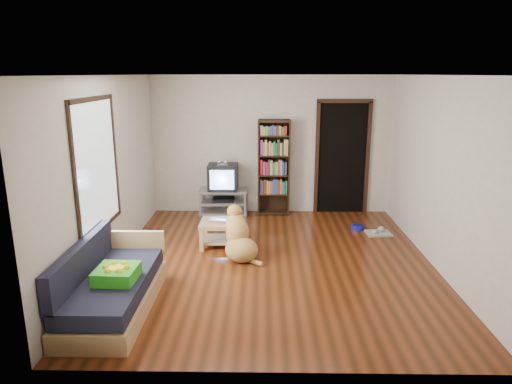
{
  "coord_description": "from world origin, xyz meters",
  "views": [
    {
      "loc": [
        -0.14,
        -6.08,
        2.62
      ],
      "look_at": [
        -0.25,
        0.53,
        0.9
      ],
      "focal_mm": 32.0,
      "sensor_mm": 36.0,
      "label": 1
    }
  ],
  "objects_px": {
    "laptop": "(218,221)",
    "sofa": "(111,288)",
    "dog_bowl": "(358,227)",
    "crt_tv": "(223,177)",
    "grey_rag": "(378,233)",
    "coffee_table": "(218,229)",
    "green_cushion": "(117,274)",
    "bookshelf": "(274,163)",
    "dog": "(239,238)",
    "tv_stand": "(224,201)"
  },
  "relations": [
    {
      "from": "dog_bowl",
      "to": "dog",
      "type": "bearing_deg",
      "value": -148.3
    },
    {
      "from": "grey_rag",
      "to": "bookshelf",
      "type": "bearing_deg",
      "value": 146.7
    },
    {
      "from": "green_cushion",
      "to": "laptop",
      "type": "distance_m",
      "value": 2.29
    },
    {
      "from": "dog_bowl",
      "to": "crt_tv",
      "type": "height_order",
      "value": "crt_tv"
    },
    {
      "from": "laptop",
      "to": "dog_bowl",
      "type": "relative_size",
      "value": 1.41
    },
    {
      "from": "laptop",
      "to": "coffee_table",
      "type": "relative_size",
      "value": 0.57
    },
    {
      "from": "laptop",
      "to": "crt_tv",
      "type": "bearing_deg",
      "value": 106.13
    },
    {
      "from": "green_cushion",
      "to": "dog_bowl",
      "type": "height_order",
      "value": "green_cushion"
    },
    {
      "from": "laptop",
      "to": "coffee_table",
      "type": "height_order",
      "value": "laptop"
    },
    {
      "from": "bookshelf",
      "to": "coffee_table",
      "type": "bearing_deg",
      "value": -117.58
    },
    {
      "from": "crt_tv",
      "to": "coffee_table",
      "type": "relative_size",
      "value": 1.05
    },
    {
      "from": "grey_rag",
      "to": "coffee_table",
      "type": "distance_m",
      "value": 2.71
    },
    {
      "from": "dog_bowl",
      "to": "coffee_table",
      "type": "xyz_separation_m",
      "value": [
        -2.34,
        -0.81,
        0.24
      ]
    },
    {
      "from": "grey_rag",
      "to": "tv_stand",
      "type": "distance_m",
      "value": 2.91
    },
    {
      "from": "grey_rag",
      "to": "crt_tv",
      "type": "relative_size",
      "value": 0.69
    },
    {
      "from": "dog_bowl",
      "to": "crt_tv",
      "type": "distance_m",
      "value": 2.63
    },
    {
      "from": "dog",
      "to": "grey_rag",
      "type": "bearing_deg",
      "value": 23.17
    },
    {
      "from": "bookshelf",
      "to": "dog_bowl",
      "type": "bearing_deg",
      "value": -31.81
    },
    {
      "from": "sofa",
      "to": "dog_bowl",
      "type": "bearing_deg",
      "value": 39.99
    },
    {
      "from": "crt_tv",
      "to": "coffee_table",
      "type": "height_order",
      "value": "crt_tv"
    },
    {
      "from": "green_cushion",
      "to": "dog_bowl",
      "type": "relative_size",
      "value": 1.97
    },
    {
      "from": "dog_bowl",
      "to": "sofa",
      "type": "bearing_deg",
      "value": -140.01
    },
    {
      "from": "dog_bowl",
      "to": "bookshelf",
      "type": "relative_size",
      "value": 0.12
    },
    {
      "from": "bookshelf",
      "to": "sofa",
      "type": "height_order",
      "value": "bookshelf"
    },
    {
      "from": "laptop",
      "to": "dog_bowl",
      "type": "distance_m",
      "value": 2.51
    },
    {
      "from": "tv_stand",
      "to": "dog_bowl",
      "type": "bearing_deg",
      "value": -18.54
    },
    {
      "from": "laptop",
      "to": "sofa",
      "type": "xyz_separation_m",
      "value": [
        -1.03,
        -1.99,
        -0.15
      ]
    },
    {
      "from": "coffee_table",
      "to": "green_cushion",
      "type": "bearing_deg",
      "value": -113.06
    },
    {
      "from": "crt_tv",
      "to": "tv_stand",
      "type": "bearing_deg",
      "value": -90.0
    },
    {
      "from": "dog_bowl",
      "to": "bookshelf",
      "type": "xyz_separation_m",
      "value": [
        -1.45,
        0.9,
        0.96
      ]
    },
    {
      "from": "grey_rag",
      "to": "tv_stand",
      "type": "xyz_separation_m",
      "value": [
        -2.7,
        1.05,
        0.25
      ]
    },
    {
      "from": "grey_rag",
      "to": "tv_stand",
      "type": "height_order",
      "value": "tv_stand"
    },
    {
      "from": "dog_bowl",
      "to": "crt_tv",
      "type": "xyz_separation_m",
      "value": [
        -2.4,
        0.83,
        0.7
      ]
    },
    {
      "from": "laptop",
      "to": "dog_bowl",
      "type": "xyz_separation_m",
      "value": [
        2.34,
        0.84,
        -0.37
      ]
    },
    {
      "from": "grey_rag",
      "to": "dog",
      "type": "relative_size",
      "value": 0.47
    },
    {
      "from": "laptop",
      "to": "dog",
      "type": "distance_m",
      "value": 0.54
    },
    {
      "from": "bookshelf",
      "to": "green_cushion",
      "type": "bearing_deg",
      "value": -115.11
    },
    {
      "from": "crt_tv",
      "to": "sofa",
      "type": "height_order",
      "value": "crt_tv"
    },
    {
      "from": "coffee_table",
      "to": "crt_tv",
      "type": "bearing_deg",
      "value": 92.02
    },
    {
      "from": "green_cushion",
      "to": "grey_rag",
      "type": "height_order",
      "value": "green_cushion"
    },
    {
      "from": "laptop",
      "to": "sofa",
      "type": "height_order",
      "value": "sofa"
    },
    {
      "from": "green_cushion",
      "to": "sofa",
      "type": "bearing_deg",
      "value": 139.36
    },
    {
      "from": "dog_bowl",
      "to": "grey_rag",
      "type": "bearing_deg",
      "value": -39.81
    },
    {
      "from": "sofa",
      "to": "coffee_table",
      "type": "height_order",
      "value": "sofa"
    },
    {
      "from": "tv_stand",
      "to": "sofa",
      "type": "bearing_deg",
      "value": -105.02
    },
    {
      "from": "grey_rag",
      "to": "green_cushion",
      "type": "bearing_deg",
      "value": -142.79
    },
    {
      "from": "crt_tv",
      "to": "sofa",
      "type": "distance_m",
      "value": 3.81
    },
    {
      "from": "sofa",
      "to": "dog",
      "type": "distance_m",
      "value": 2.1
    },
    {
      "from": "bookshelf",
      "to": "coffee_table",
      "type": "xyz_separation_m",
      "value": [
        -0.89,
        -1.71,
        -0.72
      ]
    },
    {
      "from": "crt_tv",
      "to": "dog_bowl",
      "type": "bearing_deg",
      "value": -19.01
    }
  ]
}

